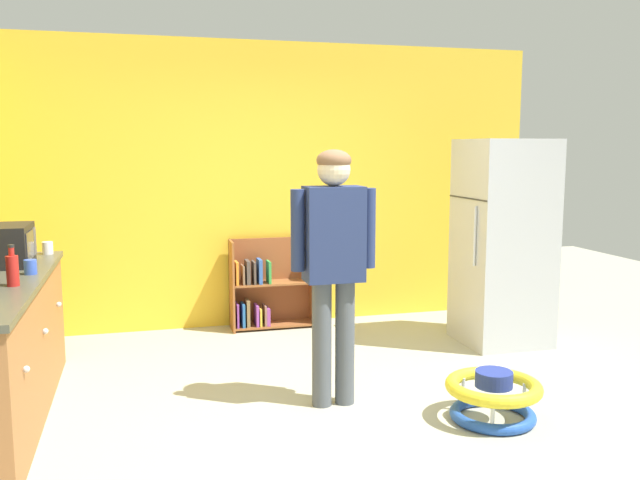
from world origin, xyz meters
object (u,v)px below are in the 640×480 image
ketchup_bottle (12,269)px  amber_bottle (12,242)px  microwave (3,245)px  white_cup (48,248)px  baby_walker (493,396)px  refrigerator (503,242)px  blue_cup (30,267)px  bookshelf (267,289)px  standing_person (334,253)px

ketchup_bottle → amber_bottle: bearing=99.4°
microwave → white_cup: 0.51m
baby_walker → microwave: (-3.03, 1.37, 0.88)m
refrigerator → blue_cup: refrigerator is taller
microwave → blue_cup: 0.47m
ketchup_bottle → blue_cup: size_ratio=2.59×
ketchup_bottle → white_cup: ketchup_bottle is taller
bookshelf → blue_cup: bearing=-138.8°
standing_person → ketchup_bottle: (-1.95, 0.07, -0.03)m
bookshelf → standing_person: standing_person is taller
ketchup_bottle → amber_bottle: (-0.20, 1.23, 0.00)m
bookshelf → baby_walker: size_ratio=1.41×
bookshelf → standing_person: (0.07, -2.04, 0.66)m
white_cup → microwave: bearing=-117.1°
amber_bottle → standing_person: bearing=-31.1°
baby_walker → ketchup_bottle: 3.02m
refrigerator → amber_bottle: size_ratio=7.24×
blue_cup → white_cup: size_ratio=1.00×
standing_person → amber_bottle: size_ratio=6.90×
blue_cup → white_cup: (0.00, 0.85, 0.00)m
bookshelf → ketchup_bottle: (-1.88, -1.98, 0.63)m
standing_person → white_cup: bearing=145.9°
baby_walker → ketchup_bottle: bearing=168.3°
refrigerator → amber_bottle: (-3.98, 0.28, 0.11)m
refrigerator → standing_person: 2.10m
bookshelf → microwave: size_ratio=1.77×
standing_person → microwave: bearing=158.4°
ketchup_bottle → amber_bottle: same height
ketchup_bottle → blue_cup: bearing=83.5°
refrigerator → ketchup_bottle: refrigerator is taller
refrigerator → bookshelf: bearing=151.7°
bookshelf → microwave: microwave is taller
standing_person → baby_walker: size_ratio=2.81×
baby_walker → amber_bottle: amber_bottle is taller
refrigerator → standing_person: (-1.83, -1.02, 0.14)m
refrigerator → white_cup: bearing=175.8°
ketchup_bottle → blue_cup: ketchup_bottle is taller
bookshelf → standing_person: 2.15m
refrigerator → microwave: (-3.96, -0.18, 0.15)m
microwave → standing_person: bearing=-21.6°
baby_walker → refrigerator: bearing=58.8°
refrigerator → baby_walker: refrigerator is taller
baby_walker → blue_cup: 3.06m
standing_person → amber_bottle: 2.51m
bookshelf → white_cup: size_ratio=8.95×
ketchup_bottle → white_cup: size_ratio=2.59×
blue_cup → microwave: bearing=119.5°
standing_person → microwave: (-2.13, 0.84, 0.01)m
standing_person → baby_walker: standing_person is taller
refrigerator → baby_walker: bearing=-121.2°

